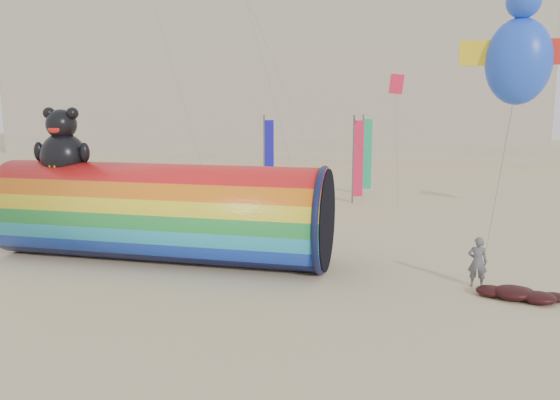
% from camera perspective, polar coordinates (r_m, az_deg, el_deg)
% --- Properties ---
extents(ground, '(160.00, 160.00, 0.00)m').
position_cam_1_polar(ground, '(19.09, -2.52, -7.82)').
color(ground, '#CCB58C').
rests_on(ground, ground).
extents(hotel_building, '(60.40, 15.40, 20.60)m').
position_cam_1_polar(hotel_building, '(65.81, -1.78, 13.88)').
color(hotel_building, '#B7AD99').
rests_on(hotel_building, ground).
extents(windsock_assembly, '(12.60, 3.84, 5.81)m').
position_cam_1_polar(windsock_assembly, '(20.92, -12.39, -1.01)').
color(windsock_assembly, red).
rests_on(windsock_assembly, ground).
extents(kite_handler, '(0.63, 0.44, 1.67)m').
position_cam_1_polar(kite_handler, '(18.74, 19.94, -6.11)').
color(kite_handler, '#55585C').
rests_on(kite_handler, ground).
extents(fabric_bundle, '(2.62, 1.35, 0.41)m').
position_cam_1_polar(fabric_bundle, '(18.25, 23.76, -8.96)').
color(fabric_bundle, '#3A0A0B').
rests_on(fabric_bundle, ground).
extents(festival_banners, '(6.23, 3.80, 5.20)m').
position_cam_1_polar(festival_banners, '(33.68, 5.35, 4.50)').
color(festival_banners, '#59595E').
rests_on(festival_banners, ground).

